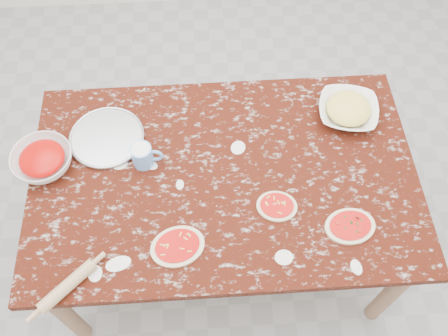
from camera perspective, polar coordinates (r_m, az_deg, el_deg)
ground at (r=2.66m, az=0.00°, el=-9.00°), size 4.00×4.00×0.00m
worktable at (r=2.06m, az=0.00°, el=-1.92°), size 1.60×1.00×0.75m
pizza_tray at (r=2.14m, az=-13.72°, el=3.50°), size 0.36×0.36×0.01m
sauce_bowl at (r=2.11m, az=-20.68°, el=0.86°), size 0.26×0.26×0.08m
cheese_bowl at (r=2.20m, az=14.46°, el=6.56°), size 0.31×0.31×0.06m
flour_mug at (r=2.00m, az=-9.56°, el=1.48°), size 0.13×0.09×0.10m
pizza_left at (r=1.84m, az=-5.53°, el=-9.23°), size 0.24×0.21×0.02m
pizza_mid at (r=1.92m, az=6.29°, el=-4.52°), size 0.18×0.16×0.02m
pizza_right at (r=1.93m, az=14.72°, el=-6.68°), size 0.22×0.18×0.02m
rolling_pin at (r=1.85m, az=-18.10°, el=-13.16°), size 0.20×0.19×0.05m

